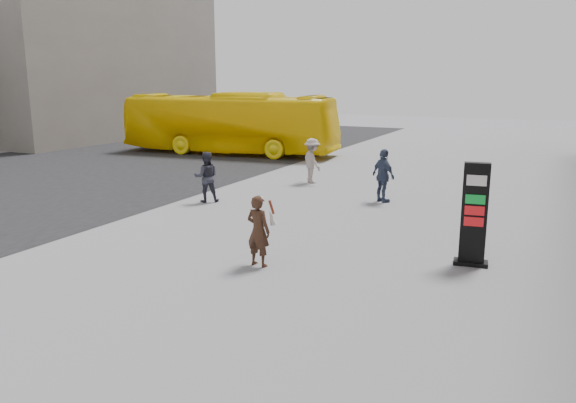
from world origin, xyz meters
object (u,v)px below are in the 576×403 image
at_px(woman, 259,230).
at_px(pedestrian_c, 383,176).
at_px(info_pylon, 474,215).
at_px(pedestrian_b, 312,161).
at_px(bus, 229,123).
at_px(pedestrian_a, 206,177).

distance_m(woman, pedestrian_c, 7.40).
height_order(info_pylon, pedestrian_b, info_pylon).
bearing_deg(bus, pedestrian_c, -132.18).
bearing_deg(pedestrian_b, info_pylon, 174.96).
distance_m(info_pylon, pedestrian_a, 9.25).
relative_size(bus, pedestrian_a, 7.05).
bearing_deg(info_pylon, pedestrian_a, 154.36).
bearing_deg(pedestrian_a, bus, -96.79).
relative_size(woman, pedestrian_a, 0.95).
distance_m(bus, pedestrian_c, 13.63).
distance_m(woman, pedestrian_a, 6.77).
relative_size(woman, pedestrian_b, 0.90).
bearing_deg(pedestrian_a, info_pylon, 127.27).
bearing_deg(woman, pedestrian_a, -38.79).
xyz_separation_m(woman, pedestrian_c, (0.62, 7.37, 0.07)).
height_order(info_pylon, woman, info_pylon).
distance_m(info_pylon, woman, 4.65).
relative_size(bus, pedestrian_c, 6.65).
relative_size(info_pylon, bus, 0.19).
relative_size(bus, pedestrian_b, 6.73).
bearing_deg(pedestrian_b, pedestrian_c, -170.26).
bearing_deg(woman, pedestrian_c, -86.79).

